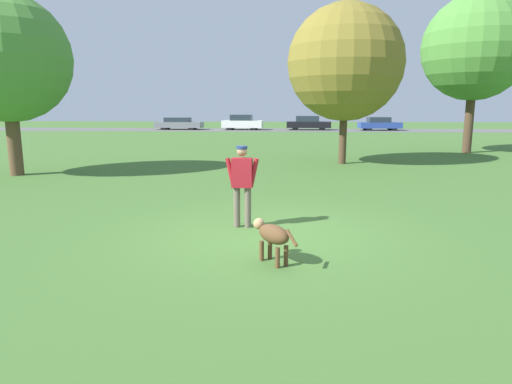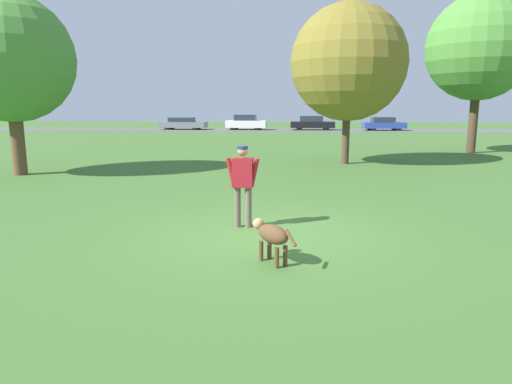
{
  "view_description": "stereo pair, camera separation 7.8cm",
  "coord_description": "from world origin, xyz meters",
  "px_view_note": "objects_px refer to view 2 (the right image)",
  "views": [
    {
      "loc": [
        0.35,
        -8.16,
        2.35
      ],
      "look_at": [
        -0.15,
        -0.54,
        0.9
      ],
      "focal_mm": 32.0,
      "sensor_mm": 36.0,
      "label": 1
    },
    {
      "loc": [
        0.43,
        -8.16,
        2.35
      ],
      "look_at": [
        -0.15,
        -0.54,
        0.9
      ],
      "focal_mm": 32.0,
      "sensor_mm": 36.0,
      "label": 2
    }
  ],
  "objects_px": {
    "parked_car_grey": "(183,124)",
    "parked_car_white": "(246,122)",
    "person": "(243,180)",
    "parked_car_blue": "(384,124)",
    "parked_car_black": "(312,123)",
    "tree_far_right": "(480,48)",
    "frisbee": "(278,230)",
    "dog": "(272,235)",
    "tree_near_left": "(10,59)",
    "tree_mid_center": "(348,63)"
  },
  "relations": [
    {
      "from": "parked_car_grey",
      "to": "parked_car_white",
      "type": "height_order",
      "value": "parked_car_white"
    },
    {
      "from": "parked_car_grey",
      "to": "parked_car_white",
      "type": "distance_m",
      "value": 6.34
    },
    {
      "from": "person",
      "to": "parked_car_blue",
      "type": "distance_m",
      "value": 37.45
    },
    {
      "from": "person",
      "to": "parked_car_black",
      "type": "xyz_separation_m",
      "value": [
        3.0,
        36.47,
        -0.27
      ]
    },
    {
      "from": "tree_far_right",
      "to": "frisbee",
      "type": "bearing_deg",
      "value": -121.23
    },
    {
      "from": "parked_car_black",
      "to": "parked_car_blue",
      "type": "height_order",
      "value": "parked_car_black"
    },
    {
      "from": "person",
      "to": "parked_car_white",
      "type": "height_order",
      "value": "person"
    },
    {
      "from": "dog",
      "to": "parked_car_white",
      "type": "height_order",
      "value": "parked_car_white"
    },
    {
      "from": "tree_near_left",
      "to": "tree_far_right",
      "type": "bearing_deg",
      "value": 25.55
    },
    {
      "from": "frisbee",
      "to": "parked_car_white",
      "type": "relative_size",
      "value": 0.06
    },
    {
      "from": "frisbee",
      "to": "tree_far_right",
      "type": "relative_size",
      "value": 0.03
    },
    {
      "from": "frisbee",
      "to": "parked_car_grey",
      "type": "height_order",
      "value": "parked_car_grey"
    },
    {
      "from": "tree_far_right",
      "to": "parked_car_black",
      "type": "xyz_separation_m",
      "value": [
        -6.97,
        21.41,
        -4.42
      ]
    },
    {
      "from": "frisbee",
      "to": "parked_car_grey",
      "type": "xyz_separation_m",
      "value": [
        -10.49,
        36.59,
        0.59
      ]
    },
    {
      "from": "person",
      "to": "dog",
      "type": "xyz_separation_m",
      "value": [
        0.64,
        -2.01,
        -0.5
      ]
    },
    {
      "from": "tree_mid_center",
      "to": "parked_car_black",
      "type": "xyz_separation_m",
      "value": [
        -0.15,
        26.27,
        -3.34
      ]
    },
    {
      "from": "parked_car_grey",
      "to": "parked_car_blue",
      "type": "xyz_separation_m",
      "value": [
        19.54,
        -0.21,
        0.03
      ]
    },
    {
      "from": "frisbee",
      "to": "parked_car_grey",
      "type": "bearing_deg",
      "value": 105.99
    },
    {
      "from": "dog",
      "to": "parked_car_grey",
      "type": "height_order",
      "value": "parked_car_grey"
    },
    {
      "from": "parked_car_grey",
      "to": "tree_near_left",
      "type": "bearing_deg",
      "value": -85.04
    },
    {
      "from": "tree_far_right",
      "to": "person",
      "type": "bearing_deg",
      "value": -123.5
    },
    {
      "from": "dog",
      "to": "tree_mid_center",
      "type": "relative_size",
      "value": 0.14
    },
    {
      "from": "frisbee",
      "to": "parked_car_black",
      "type": "relative_size",
      "value": 0.06
    },
    {
      "from": "parked_car_grey",
      "to": "dog",
      "type": "bearing_deg",
      "value": -72.52
    },
    {
      "from": "parked_car_black",
      "to": "tree_near_left",
      "type": "bearing_deg",
      "value": -108.24
    },
    {
      "from": "frisbee",
      "to": "tree_far_right",
      "type": "bearing_deg",
      "value": 58.77
    },
    {
      "from": "parked_car_white",
      "to": "dog",
      "type": "bearing_deg",
      "value": -81.22
    },
    {
      "from": "tree_near_left",
      "to": "parked_car_white",
      "type": "xyz_separation_m",
      "value": [
        4.92,
        29.94,
        -3.14
      ]
    },
    {
      "from": "tree_mid_center",
      "to": "dog",
      "type": "bearing_deg",
      "value": -101.58
    },
    {
      "from": "tree_near_left",
      "to": "frisbee",
      "type": "bearing_deg",
      "value": -35.66
    },
    {
      "from": "parked_car_blue",
      "to": "dog",
      "type": "bearing_deg",
      "value": -106.02
    },
    {
      "from": "dog",
      "to": "tree_near_left",
      "type": "relative_size",
      "value": 0.15
    },
    {
      "from": "frisbee",
      "to": "tree_mid_center",
      "type": "xyz_separation_m",
      "value": [
        2.45,
        10.43,
        4.0
      ]
    },
    {
      "from": "dog",
      "to": "frisbee",
      "type": "xyz_separation_m",
      "value": [
        0.06,
        1.79,
        -0.42
      ]
    },
    {
      "from": "tree_near_left",
      "to": "parked_car_blue",
      "type": "height_order",
      "value": "tree_near_left"
    },
    {
      "from": "parked_car_white",
      "to": "parked_car_blue",
      "type": "height_order",
      "value": "parked_car_white"
    },
    {
      "from": "parked_car_blue",
      "to": "parked_car_white",
      "type": "bearing_deg",
      "value": 177.11
    },
    {
      "from": "parked_car_black",
      "to": "tree_mid_center",
      "type": "bearing_deg",
      "value": -87.27
    },
    {
      "from": "parked_car_grey",
      "to": "parked_car_blue",
      "type": "height_order",
      "value": "parked_car_blue"
    },
    {
      "from": "parked_car_grey",
      "to": "parked_car_black",
      "type": "height_order",
      "value": "parked_car_black"
    },
    {
      "from": "person",
      "to": "parked_car_black",
      "type": "relative_size",
      "value": 0.37
    },
    {
      "from": "dog",
      "to": "parked_car_blue",
      "type": "bearing_deg",
      "value": -52.26
    },
    {
      "from": "parked_car_blue",
      "to": "tree_far_right",
      "type": "bearing_deg",
      "value": -92.02
    },
    {
      "from": "dog",
      "to": "frisbee",
      "type": "distance_m",
      "value": 1.84
    },
    {
      "from": "tree_far_right",
      "to": "dog",
      "type": "bearing_deg",
      "value": -118.64
    },
    {
      "from": "parked_car_white",
      "to": "parked_car_black",
      "type": "xyz_separation_m",
      "value": [
        6.45,
        0.24,
        -0.05
      ]
    },
    {
      "from": "tree_mid_center",
      "to": "parked_car_grey",
      "type": "distance_m",
      "value": 29.38
    },
    {
      "from": "parked_car_white",
      "to": "parked_car_blue",
      "type": "relative_size",
      "value": 1.0
    },
    {
      "from": "tree_far_right",
      "to": "parked_car_grey",
      "type": "xyz_separation_m",
      "value": [
        -19.75,
        21.31,
        -4.49
      ]
    },
    {
      "from": "tree_near_left",
      "to": "parked_car_black",
      "type": "height_order",
      "value": "tree_near_left"
    }
  ]
}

